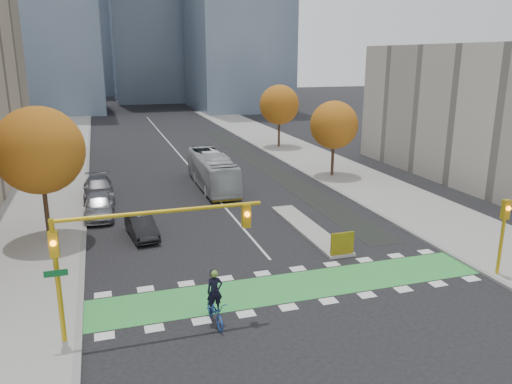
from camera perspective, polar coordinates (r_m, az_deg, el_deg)
ground at (r=23.88m, az=5.66°, el=-12.21°), size 300.00×300.00×0.00m
sidewalk_west at (r=41.19m, az=-23.74°, el=-1.40°), size 7.00×120.00×0.15m
sidewalk_east at (r=46.44m, az=11.40°, el=1.41°), size 7.00×120.00×0.15m
curb_west at (r=40.92m, az=-18.88°, el=-1.02°), size 0.30×120.00×0.16m
curb_east at (r=44.89m, az=7.48°, el=1.10°), size 0.30×120.00×0.16m
bike_crossing at (r=25.11m, az=4.30°, el=-10.71°), size 20.00×3.00×0.01m
centre_line at (r=61.01m, az=-9.18°, el=4.74°), size 0.15×70.00×0.01m
bike_lane_paint at (r=53.09m, az=0.49°, el=3.37°), size 2.50×50.00×0.01m
median_island at (r=32.91m, az=5.98°, el=-4.16°), size 1.60×10.00×0.16m
hazard_board at (r=28.60m, az=9.83°, el=-5.82°), size 1.40×0.12×1.30m
tree_west at (r=32.05m, az=-23.51°, el=4.37°), size 5.20×5.20×8.22m
tree_east_near at (r=46.61m, az=8.90°, el=7.57°), size 4.40×4.40×7.08m
tree_east_far at (r=61.40m, az=2.68°, el=9.92°), size 4.80×4.80×7.65m
traffic_signal_west at (r=20.15m, az=-14.76°, el=-5.46°), size 8.53×0.56×5.20m
traffic_signal_east at (r=28.05m, az=26.44°, el=-3.49°), size 0.35×0.43×4.10m
cyclist at (r=21.64m, az=-4.71°, el=-12.84°), size 0.89×2.16×2.44m
bus at (r=43.05m, az=-5.02°, el=2.47°), size 2.55×10.59×2.95m
parked_car_a at (r=36.66m, az=-17.52°, el=-1.49°), size 2.18×5.07×1.70m
parked_car_b at (r=32.01m, az=-12.93°, el=-3.91°), size 1.95×4.25×1.35m
parked_car_c at (r=41.50m, az=-17.58°, el=0.38°), size 2.34×5.66×1.64m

